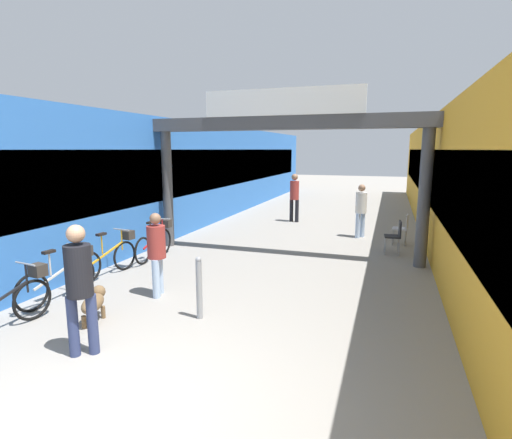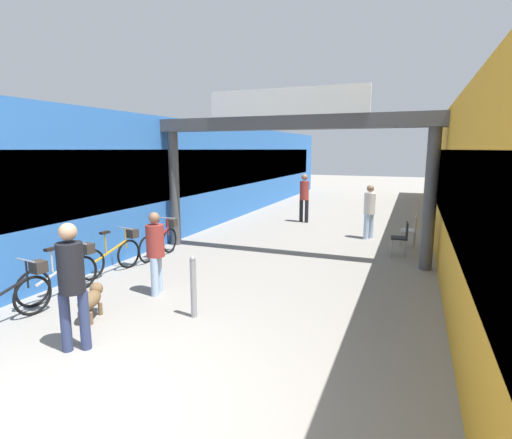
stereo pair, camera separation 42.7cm
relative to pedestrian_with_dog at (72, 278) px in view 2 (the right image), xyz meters
name	(u,v)px [view 2 (the right image)]	position (x,y,z in m)	size (l,w,h in m)	color
ground_plane	(90,415)	(1.20, -1.01, -1.03)	(80.00, 80.00, 0.00)	gray
storefront_left	(195,173)	(-3.90, 9.99, 0.79)	(3.00, 26.00, 3.63)	blue
storefront_right	(489,180)	(6.29, 9.99, 0.79)	(3.00, 26.00, 3.63)	gold
arcade_sign_gateway	(287,140)	(1.20, 5.81, 1.93)	(7.40, 0.47, 4.18)	#4C4C4F
pedestrian_with_dog	(72,278)	(0.00, 0.00, 0.00)	(0.47, 0.47, 1.78)	navy
pedestrian_companion	(155,248)	(-0.26, 2.24, -0.13)	(0.42, 0.42, 1.58)	#A5BFE0
pedestrian_carrying_crate	(369,208)	(2.97, 8.65, -0.07)	(0.47, 0.47, 1.67)	#A5BFE0
pedestrian_elderly_walking	(304,194)	(0.38, 10.70, 0.03)	(0.43, 0.43, 1.83)	black
dog_on_leash	(91,299)	(-0.59, 0.90, -0.70)	(0.48, 0.75, 0.52)	brown
bicycle_black_nearest	(8,297)	(-1.64, 0.25, -0.59)	(0.46, 1.68, 0.98)	black
bicycle_silver_second	(64,273)	(-1.81, 1.51, -0.59)	(0.46, 1.68, 0.98)	black
bicycle_orange_third	(115,253)	(-1.93, 3.02, -0.59)	(0.46, 1.68, 0.98)	black
bicycle_red_farthest	(161,240)	(-1.77, 4.54, -0.59)	(0.46, 1.69, 0.98)	black
bollard_post_metal	(193,286)	(0.94, 1.55, -0.50)	(0.10, 0.10, 1.04)	gray
cafe_chair_black_nearer	(402,236)	(4.00, 6.88, -0.49)	(0.43, 0.43, 0.89)	gray
cafe_chair_aluminium_farther	(411,228)	(4.20, 8.04, -0.49)	(0.44, 0.44, 0.89)	gray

